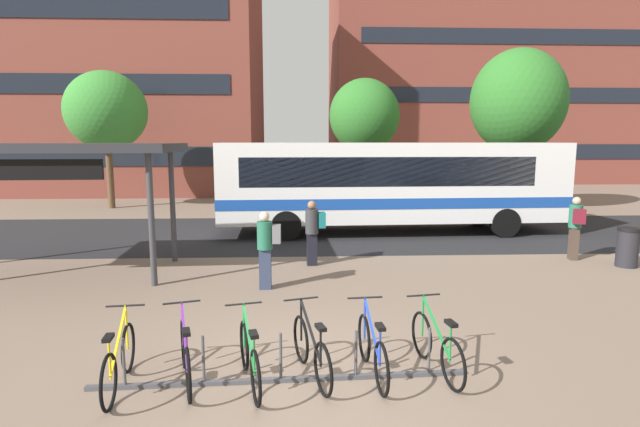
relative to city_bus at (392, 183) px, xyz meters
The scene contains 20 objects.
ground 11.29m from the city_bus, 106.57° to the right, with size 200.00×200.00×0.00m, color #7A6656.
bus_lane_asphalt 3.64m from the city_bus, behind, with size 80.00×7.20×0.01m, color #232326.
city_bus is the anchor object (origin of this frame).
bike_rack 11.63m from the city_bus, 108.13° to the right, with size 5.15×0.32×0.70m.
parked_bicycle_yellow_0 12.50m from the city_bus, 117.31° to the right, with size 0.52×1.72×0.99m.
parked_bicycle_purple_1 12.02m from the city_bus, 114.03° to the right, with size 0.65×1.67×0.99m.
parked_bicycle_green_2 11.80m from the city_bus, 109.93° to the right, with size 0.60×1.68×0.99m.
parked_bicycle_black_3 11.36m from the city_bus, 106.29° to the right, with size 0.65×1.67×0.99m.
parked_bicycle_blue_4 11.16m from the city_bus, 102.08° to the right, with size 0.52×1.72×0.99m.
parked_bicycle_green_5 10.93m from the city_bus, 97.40° to the right, with size 0.52×1.71×0.99m.
transit_shelter 10.70m from the city_bus, 150.30° to the right, with size 6.07×3.40×3.20m.
commuter_maroon_pack_0 6.09m from the city_bus, 45.21° to the right, with size 0.39×0.56×1.75m.
commuter_grey_pack_1 7.80m from the city_bus, 121.36° to the right, with size 0.52×0.34×1.74m.
commuter_teal_pack_2 5.49m from the city_bus, 122.87° to the right, with size 0.55×0.37×1.72m.
trash_bin 7.40m from the city_bus, 44.13° to the right, with size 0.55×0.55×1.03m.
street_tree_0 14.67m from the city_bus, 150.37° to the left, with size 3.82×3.82×6.57m.
street_tree_1 6.91m from the city_bus, 91.64° to the left, with size 3.32×3.32×6.19m.
street_tree_2 9.27m from the city_bus, 38.59° to the left, with size 4.28×4.28×7.44m.
building_left_wing 23.26m from the city_bus, 132.54° to the left, with size 18.30×10.80×15.98m.
building_right_wing 29.92m from the city_bus, 62.62° to the left, with size 26.53×11.81×24.76m.
Camera 1 is at (-0.14, -6.57, 3.25)m, focal length 27.61 mm.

